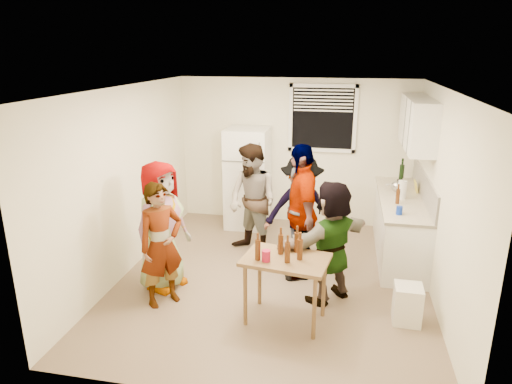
% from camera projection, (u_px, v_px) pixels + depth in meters
% --- Properties ---
extents(room, '(4.00, 4.50, 2.50)m').
position_uv_depth(room, '(273.00, 279.00, 6.11)').
color(room, white).
rests_on(room, ground).
extents(window, '(1.12, 0.10, 1.06)m').
position_uv_depth(window, '(323.00, 118.00, 7.54)').
color(window, white).
rests_on(window, room).
extents(refrigerator, '(0.70, 0.70, 1.70)m').
position_uv_depth(refrigerator, '(248.00, 178.00, 7.75)').
color(refrigerator, white).
rests_on(refrigerator, ground).
extents(counter_lower, '(0.60, 2.20, 0.86)m').
position_uv_depth(counter_lower, '(399.00, 227.00, 6.74)').
color(counter_lower, white).
rests_on(counter_lower, ground).
extents(countertop, '(0.64, 2.22, 0.04)m').
position_uv_depth(countertop, '(402.00, 198.00, 6.60)').
color(countertop, beige).
rests_on(countertop, counter_lower).
extents(backsplash, '(0.03, 2.20, 0.36)m').
position_uv_depth(backsplash, '(424.00, 186.00, 6.49)').
color(backsplash, beige).
rests_on(backsplash, countertop).
extents(upper_cabinets, '(0.34, 1.60, 0.70)m').
position_uv_depth(upper_cabinets, '(417.00, 123.00, 6.44)').
color(upper_cabinets, white).
rests_on(upper_cabinets, room).
extents(kettle, '(0.26, 0.22, 0.20)m').
position_uv_depth(kettle, '(397.00, 191.00, 6.86)').
color(kettle, silver).
rests_on(kettle, countertop).
extents(paper_towel, '(0.12, 0.12, 0.26)m').
position_uv_depth(paper_towel, '(401.00, 198.00, 6.54)').
color(paper_towel, white).
rests_on(paper_towel, countertop).
extents(wine_bottle, '(0.08, 0.08, 0.30)m').
position_uv_depth(wine_bottle, '(401.00, 183.00, 7.30)').
color(wine_bottle, black).
rests_on(wine_bottle, countertop).
extents(beer_bottle_counter, '(0.05, 0.05, 0.21)m').
position_uv_depth(beer_bottle_counter, '(397.00, 204.00, 6.32)').
color(beer_bottle_counter, '#47230C').
rests_on(beer_bottle_counter, countertop).
extents(blue_cup, '(0.08, 0.08, 0.11)m').
position_uv_depth(blue_cup, '(399.00, 214.00, 5.90)').
color(blue_cup, '#0F2FA9').
rests_on(blue_cup, countertop).
extents(picture_frame, '(0.02, 0.19, 0.16)m').
position_uv_depth(picture_frame, '(416.00, 186.00, 6.82)').
color(picture_frame, yellow).
rests_on(picture_frame, countertop).
extents(trash_bin, '(0.31, 0.31, 0.44)m').
position_uv_depth(trash_bin, '(408.00, 302.00, 5.08)').
color(trash_bin, silver).
rests_on(trash_bin, ground).
extents(serving_table, '(1.00, 0.74, 0.77)m').
position_uv_depth(serving_table, '(285.00, 320.00, 5.19)').
color(serving_table, brown).
rests_on(serving_table, ground).
extents(beer_bottle_table, '(0.06, 0.06, 0.23)m').
position_uv_depth(beer_bottle_table, '(300.00, 259.00, 4.93)').
color(beer_bottle_table, '#47230C').
rests_on(beer_bottle_table, serving_table).
extents(red_cup, '(0.09, 0.09, 0.12)m').
position_uv_depth(red_cup, '(266.00, 261.00, 4.89)').
color(red_cup, '#A81132').
rests_on(red_cup, serving_table).
extents(guest_grey, '(1.85, 1.40, 0.53)m').
position_uv_depth(guest_grey, '(165.00, 285.00, 5.95)').
color(guest_grey, gray).
rests_on(guest_grey, ground).
extents(guest_stripe, '(1.51, 1.40, 0.36)m').
position_uv_depth(guest_stripe, '(165.00, 302.00, 5.56)').
color(guest_stripe, '#141933').
rests_on(guest_stripe, ground).
extents(guest_back_left, '(1.58, 1.84, 0.63)m').
position_uv_depth(guest_back_left, '(253.00, 253.00, 6.89)').
color(guest_back_left, brown).
rests_on(guest_back_left, ground).
extents(guest_back_right, '(1.08, 1.62, 0.59)m').
position_uv_depth(guest_back_right, '(299.00, 263.00, 6.58)').
color(guest_back_right, '#3D3D42').
rests_on(guest_back_right, ground).
extents(guest_black, '(2.04, 1.55, 0.44)m').
position_uv_depth(guest_black, '(299.00, 274.00, 6.26)').
color(guest_black, black).
rests_on(guest_black, ground).
extents(guest_orange, '(2.06, 2.05, 0.45)m').
position_uv_depth(guest_orange, '(328.00, 298.00, 5.64)').
color(guest_orange, '#BB6F4C').
rests_on(guest_orange, ground).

